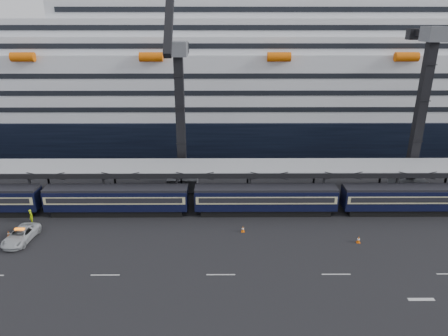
{
  "coord_description": "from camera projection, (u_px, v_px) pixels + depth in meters",
  "views": [
    {
      "loc": [
        -13.85,
        -38.9,
        24.88
      ],
      "look_at": [
        -13.59,
        10.0,
        6.61
      ],
      "focal_mm": 32.0,
      "sensor_mm": 36.0,
      "label": 1
    }
  ],
  "objects": [
    {
      "name": "traffic_cone_a",
      "position": [
        29.0,
        237.0,
        47.9
      ],
      "size": [
        0.36,
        0.36,
        0.72
      ],
      "color": "#E75E07",
      "rests_on": "ground"
    },
    {
      "name": "pickup_truck",
      "position": [
        21.0,
        235.0,
        47.43
      ],
      "size": [
        2.97,
        5.73,
        1.55
      ],
      "primitive_type": "imported",
      "rotation": [
        0.0,
        0.0,
        -0.07
      ],
      "color": "#B3B7BB",
      "rests_on": "ground"
    },
    {
      "name": "lane_markings",
      "position": [
        439.0,
        281.0,
        40.35
      ],
      "size": [
        111.0,
        4.27,
        0.02
      ],
      "color": "beige",
      "rests_on": "ground"
    },
    {
      "name": "cruise_ship",
      "position": [
        282.0,
        83.0,
        83.97
      ],
      "size": [
        214.09,
        28.84,
        34.0
      ],
      "color": "black",
      "rests_on": "ground"
    },
    {
      "name": "worker",
      "position": [
        31.0,
        216.0,
        51.72
      ],
      "size": [
        0.8,
        0.8,
        1.87
      ],
      "primitive_type": "imported",
      "rotation": [
        0.0,
        0.0,
        2.36
      ],
      "color": "#B9E30B",
      "rests_on": "ground"
    },
    {
      "name": "crane_dark_near",
      "position": [
        180.0,
        114.0,
        58.36
      ],
      "size": [
        4.5,
        17.75,
        35.08
      ],
      "color": "#505358",
      "rests_on": "ground"
    },
    {
      "name": "traffic_cone_b",
      "position": [
        9.0,
        234.0,
        48.57
      ],
      "size": [
        0.38,
        0.38,
        0.77
      ],
      "color": "#E75E07",
      "rests_on": "ground"
    },
    {
      "name": "ground",
      "position": [
        344.0,
        253.0,
        45.21
      ],
      "size": [
        260.0,
        260.0,
        0.0
      ],
      "primitive_type": "plane",
      "color": "black",
      "rests_on": "ground"
    },
    {
      "name": "traffic_cone_d",
      "position": [
        359.0,
        239.0,
        47.21
      ],
      "size": [
        0.43,
        0.43,
        0.86
      ],
      "color": "#E75E07",
      "rests_on": "ground"
    },
    {
      "name": "crane_dark_mid",
      "position": [
        423.0,
        105.0,
        57.09
      ],
      "size": [
        4.5,
        18.24,
        39.64
      ],
      "color": "#505358",
      "rests_on": "ground"
    },
    {
      "name": "canopy",
      "position": [
        320.0,
        167.0,
        56.49
      ],
      "size": [
        130.0,
        6.25,
        5.53
      ],
      "color": "#929599",
      "rests_on": "ground"
    },
    {
      "name": "traffic_cone_c",
      "position": [
        243.0,
        229.0,
        49.63
      ],
      "size": [
        0.41,
        0.41,
        0.83
      ],
      "color": "#E75E07",
      "rests_on": "ground"
    },
    {
      "name": "train",
      "position": [
        290.0,
        198.0,
        53.79
      ],
      "size": [
        133.05,
        3.0,
        4.05
      ],
      "color": "black",
      "rests_on": "ground"
    }
  ]
}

